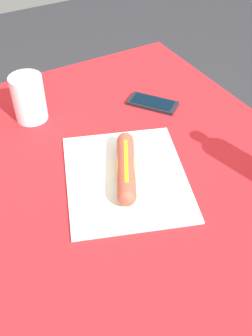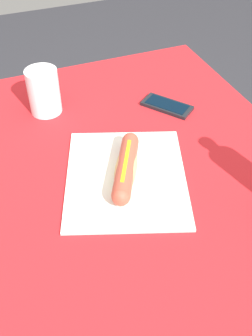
# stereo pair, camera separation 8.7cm
# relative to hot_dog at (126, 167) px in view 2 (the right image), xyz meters

# --- Properties ---
(ground_plane) EXTENTS (6.00, 6.00, 0.00)m
(ground_plane) POSITION_rel_hot_dog_xyz_m (-0.02, 0.03, -0.79)
(ground_plane) COLOR #2D2D33
(ground_plane) RESTS_ON ground
(dining_table) EXTENTS (1.04, 0.81, 0.76)m
(dining_table) POSITION_rel_hot_dog_xyz_m (-0.02, 0.03, -0.18)
(dining_table) COLOR brown
(dining_table) RESTS_ON ground
(paper_wrapper) EXTENTS (0.39, 0.36, 0.01)m
(paper_wrapper) POSITION_rel_hot_dog_xyz_m (-0.00, 0.00, -0.03)
(paper_wrapper) COLOR silver
(paper_wrapper) RESTS_ON dining_table
(hot_dog) EXTENTS (0.20, 0.12, 0.05)m
(hot_dog) POSITION_rel_hot_dog_xyz_m (0.00, 0.00, 0.00)
(hot_dog) COLOR #DBB26B
(hot_dog) RESTS_ON paper_wrapper
(cell_phone) EXTENTS (0.15, 0.13, 0.01)m
(cell_phone) POSITION_rel_hot_dog_xyz_m (-0.22, 0.21, -0.03)
(cell_phone) COLOR black
(cell_phone) RESTS_ON dining_table
(drinking_cup) EXTENTS (0.08, 0.08, 0.12)m
(drinking_cup) POSITION_rel_hot_dog_xyz_m (-0.32, -0.11, 0.03)
(drinking_cup) COLOR white
(drinking_cup) RESTS_ON dining_table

